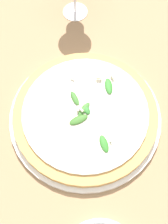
# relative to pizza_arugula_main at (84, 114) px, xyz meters

# --- Properties ---
(ground_plane) EXTENTS (6.00, 6.00, 0.00)m
(ground_plane) POSITION_rel_pizza_arugula_main_xyz_m (-0.04, -0.00, -0.02)
(ground_plane) COLOR #9E7A56
(pizza_arugula_main) EXTENTS (0.34, 0.34, 0.05)m
(pizza_arugula_main) POSITION_rel_pizza_arugula_main_xyz_m (0.00, 0.00, 0.00)
(pizza_arugula_main) COLOR white
(pizza_arugula_main) RESTS_ON ground_plane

